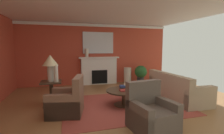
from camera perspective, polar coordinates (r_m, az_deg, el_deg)
ground_plane at (r=4.69m, az=1.25°, el=-13.91°), size 8.51×8.51×0.00m
wall_fireplace at (r=7.65m, az=-6.17°, el=4.44°), size 7.02×0.12×2.72m
ceiling_panel at (r=4.81m, az=0.21°, el=19.88°), size 7.02×7.15×0.06m
crown_moulding at (r=7.63m, az=-6.19°, el=14.06°), size 7.02×0.08×0.12m
area_rug at (r=4.91m, az=4.06°, el=-12.89°), size 3.40×2.52×0.01m
fireplace at (r=7.54m, az=-4.47°, el=-1.48°), size 1.80×0.35×1.24m
mantel_mirror at (r=7.59m, az=-4.75°, el=8.27°), size 1.39×0.04×0.95m
sofa at (r=5.75m, az=21.13°, el=-7.38°), size 0.92×2.11×0.85m
armchair_near_window at (r=4.33m, az=-15.05°, el=-11.62°), size 0.96×0.96×0.95m
armchair_facing_fireplace at (r=3.57m, az=13.26°, el=-15.62°), size 0.91×0.91×0.95m
coffee_table at (r=4.81m, az=4.09°, el=-9.19°), size 1.00×1.00×0.45m
side_table at (r=5.10m, az=-20.04°, el=-7.92°), size 0.56×0.56×0.70m
table_lamp at (r=4.96m, az=-20.42°, el=1.35°), size 0.44×0.44×0.75m
vase_on_side_table at (r=4.87m, az=-18.63°, el=-2.14°), size 0.11×0.11×0.47m
vase_mantel_left at (r=7.33m, az=-8.69°, el=4.80°), size 0.15×0.15×0.37m
vase_tall_corner at (r=7.65m, az=5.33°, el=-2.97°), size 0.34×0.34×0.75m
book_red_cover at (r=4.65m, az=3.98°, el=-8.02°), size 0.20×0.18×0.04m
book_art_folio at (r=4.92m, az=4.04°, el=-6.63°), size 0.28×0.23×0.06m
book_small_novel at (r=4.95m, az=5.27°, el=-6.03°), size 0.21×0.16×0.03m
potted_plant at (r=7.75m, az=9.82°, el=-2.03°), size 0.56×0.56×0.83m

